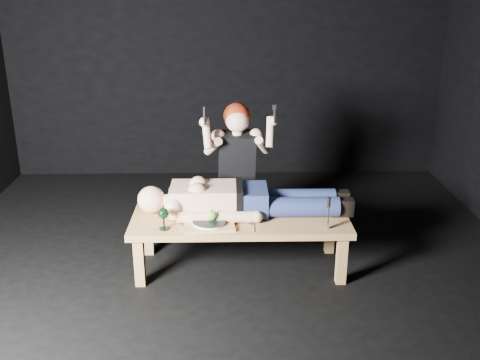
{
  "coord_description": "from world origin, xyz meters",
  "views": [
    {
      "loc": [
        0.02,
        -3.9,
        2.26
      ],
      "look_at": [
        0.11,
        0.2,
        0.75
      ],
      "focal_mm": 41.45,
      "sensor_mm": 36.0,
      "label": 1
    }
  ],
  "objects_px": {
    "table": "(240,243)",
    "carving_knife": "(328,213)",
    "lying_man": "(247,196)",
    "serving_tray": "(209,225)",
    "goblet": "(164,219)",
    "kneeling_woman": "(236,168)"
  },
  "relations": [
    {
      "from": "table",
      "to": "carving_knife",
      "type": "xyz_separation_m",
      "value": [
        0.66,
        -0.23,
        0.35
      ]
    },
    {
      "from": "table",
      "to": "lying_man",
      "type": "relative_size",
      "value": 0.93
    },
    {
      "from": "table",
      "to": "serving_tray",
      "type": "bearing_deg",
      "value": -147.0
    },
    {
      "from": "lying_man",
      "to": "goblet",
      "type": "bearing_deg",
      "value": -153.79
    },
    {
      "from": "lying_man",
      "to": "kneeling_woman",
      "type": "height_order",
      "value": "kneeling_woman"
    },
    {
      "from": "kneeling_woman",
      "to": "carving_knife",
      "type": "bearing_deg",
      "value": -55.01
    },
    {
      "from": "kneeling_woman",
      "to": "goblet",
      "type": "distance_m",
      "value": 1.01
    },
    {
      "from": "table",
      "to": "lying_man",
      "type": "bearing_deg",
      "value": 61.57
    },
    {
      "from": "kneeling_woman",
      "to": "carving_knife",
      "type": "xyz_separation_m",
      "value": [
        0.68,
        -0.85,
        -0.07
      ]
    },
    {
      "from": "lying_man",
      "to": "serving_tray",
      "type": "distance_m",
      "value": 0.42
    },
    {
      "from": "kneeling_woman",
      "to": "serving_tray",
      "type": "distance_m",
      "value": 0.84
    },
    {
      "from": "table",
      "to": "serving_tray",
      "type": "height_order",
      "value": "serving_tray"
    },
    {
      "from": "kneeling_woman",
      "to": "serving_tray",
      "type": "height_order",
      "value": "kneeling_woman"
    },
    {
      "from": "lying_man",
      "to": "serving_tray",
      "type": "relative_size",
      "value": 4.91
    },
    {
      "from": "table",
      "to": "goblet",
      "type": "distance_m",
      "value": 0.69
    },
    {
      "from": "kneeling_woman",
      "to": "table",
      "type": "bearing_deg",
      "value": -91.71
    },
    {
      "from": "table",
      "to": "kneeling_woman",
      "type": "distance_m",
      "value": 0.76
    },
    {
      "from": "kneeling_woman",
      "to": "serving_tray",
      "type": "relative_size",
      "value": 3.42
    },
    {
      "from": "serving_tray",
      "to": "goblet",
      "type": "bearing_deg",
      "value": -171.38
    },
    {
      "from": "table",
      "to": "carving_knife",
      "type": "bearing_deg",
      "value": -18.77
    },
    {
      "from": "goblet",
      "to": "carving_knife",
      "type": "height_order",
      "value": "carving_knife"
    },
    {
      "from": "lying_man",
      "to": "carving_knife",
      "type": "height_order",
      "value": "lying_man"
    }
  ]
}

